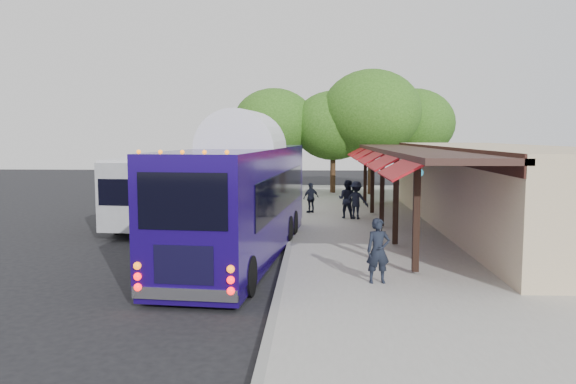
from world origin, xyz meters
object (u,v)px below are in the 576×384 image
(coach_bus, at_px, (242,195))
(ped_c, at_px, (311,198))
(ped_a, at_px, (378,251))
(ped_b, at_px, (347,199))
(city_bus, at_px, (176,184))
(sign_board, at_px, (380,233))
(ped_d, at_px, (356,200))

(coach_bus, relative_size, ped_c, 8.10)
(ped_c, bearing_deg, ped_a, 63.74)
(ped_b, bearing_deg, ped_c, -20.67)
(city_bus, distance_m, ped_b, 8.18)
(city_bus, xyz_separation_m, sign_board, (8.78, -8.05, -0.85))
(ped_a, distance_m, ped_d, 11.39)
(ped_c, bearing_deg, sign_board, 69.29)
(ped_d, xyz_separation_m, sign_board, (0.22, -7.74, -0.17))
(ped_a, bearing_deg, coach_bus, 130.80)
(ped_d, relative_size, sign_board, 1.68)
(ped_c, xyz_separation_m, ped_d, (2.11, -1.98, 0.12))
(coach_bus, xyz_separation_m, ped_b, (3.92, 7.88, -1.03))
(sign_board, bearing_deg, ped_d, 86.35)
(ped_b, xyz_separation_m, ped_c, (-1.71, 1.74, -0.14))
(ped_d, bearing_deg, sign_board, 106.83)
(coach_bus, relative_size, sign_board, 11.70)
(ped_a, height_order, sign_board, ped_a)
(coach_bus, relative_size, ped_a, 7.14)
(ped_a, relative_size, sign_board, 1.64)
(ped_d, bearing_deg, city_bus, 13.17)
(ped_b, xyz_separation_m, sign_board, (0.62, -7.98, -0.19))
(city_bus, relative_size, ped_b, 6.47)
(ped_c, distance_m, ped_d, 2.90)
(ped_a, bearing_deg, ped_c, 91.24)
(ped_d, distance_m, sign_board, 7.75)
(ped_c, xyz_separation_m, sign_board, (2.33, -9.72, -0.05))
(coach_bus, xyz_separation_m, city_bus, (-4.24, 7.95, -0.37))
(coach_bus, height_order, city_bus, coach_bus)
(ped_d, bearing_deg, ped_c, -27.91)
(coach_bus, xyz_separation_m, ped_c, (2.21, 9.63, -1.17))
(ped_b, bearing_deg, city_bus, 24.46)
(sign_board, bearing_deg, ped_a, -102.60)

